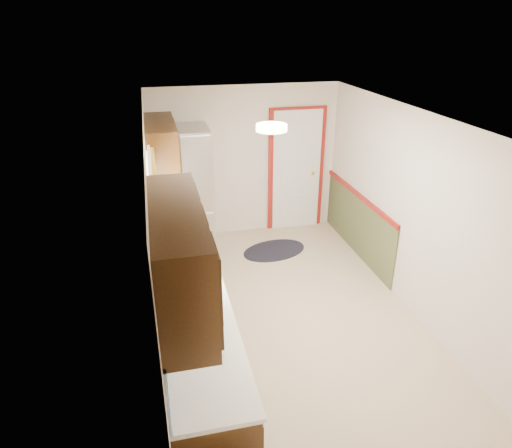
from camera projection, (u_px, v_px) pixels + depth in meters
room_shell at (291, 226)px, 5.09m from camera, size 3.20×5.20×2.52m
kitchen_run at (185, 283)px, 4.74m from camera, size 0.63×4.00×2.20m
back_wall_trim at (309, 181)px, 7.38m from camera, size 1.12×2.30×2.08m
ceiling_fixture at (272, 128)px, 4.36m from camera, size 0.30×0.30×0.06m
microwave at (195, 301)px, 3.90m from camera, size 0.38×0.56×0.35m
refrigerator at (185, 191)px, 6.79m from camera, size 0.80×0.79×1.90m
rug at (274, 250)px, 7.10m from camera, size 1.16×0.90×0.01m
cooktop at (178, 215)px, 5.98m from camera, size 0.48×0.58×0.02m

